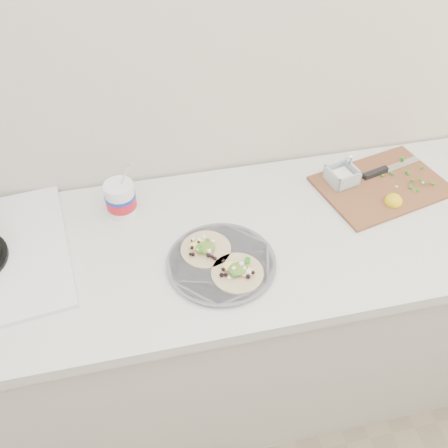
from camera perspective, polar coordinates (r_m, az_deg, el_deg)
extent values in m
cube|color=beige|center=(1.48, -9.52, 16.82)|extent=(3.50, 0.05, 2.60)
cube|color=beige|center=(1.85, -5.39, -12.25)|extent=(2.40, 0.62, 0.86)
cube|color=silver|center=(1.48, -6.42, -3.38)|extent=(2.44, 0.66, 0.04)
cylinder|color=slate|center=(1.41, -0.31, -4.50)|extent=(0.30, 0.30, 0.01)
cylinder|color=slate|center=(1.41, -0.31, -4.37)|extent=(0.31, 0.31, 0.00)
cylinder|color=white|center=(1.57, -11.74, 2.88)|extent=(0.09, 0.09, 0.11)
cylinder|color=red|center=(1.57, -11.70, 2.66)|extent=(0.09, 0.09, 0.04)
cylinder|color=#192D99|center=(1.56, -11.80, 3.17)|extent=(0.09, 0.09, 0.01)
cube|color=brown|center=(1.74, 17.55, 4.22)|extent=(0.46, 0.37, 0.01)
cube|color=white|center=(1.70, 13.30, 5.28)|extent=(0.06, 0.06, 0.03)
ellipsoid|color=yellow|center=(1.66, 18.86, 2.72)|extent=(0.06, 0.06, 0.05)
cube|color=silver|center=(1.83, 19.58, 6.42)|extent=(0.15, 0.07, 0.00)
cube|color=black|center=(1.76, 16.91, 5.62)|extent=(0.10, 0.04, 0.02)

